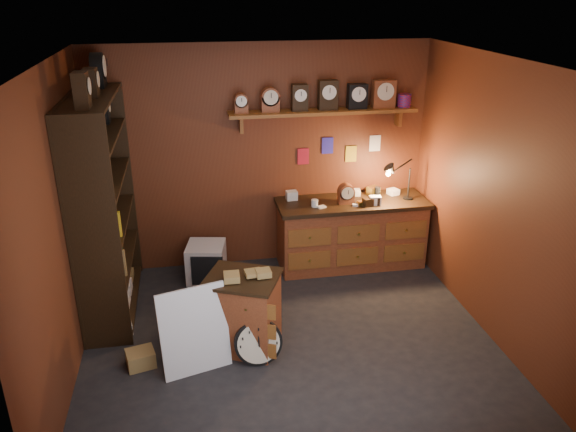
# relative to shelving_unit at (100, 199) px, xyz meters

# --- Properties ---
(floor) EXTENTS (4.00, 4.00, 0.00)m
(floor) POSITION_rel_shelving_unit_xyz_m (1.79, -0.98, -1.25)
(floor) COLOR black
(floor) RESTS_ON ground
(room_shell) EXTENTS (4.02, 3.62, 2.71)m
(room_shell) POSITION_rel_shelving_unit_xyz_m (1.84, -0.87, 0.47)
(room_shell) COLOR #5A2915
(room_shell) RESTS_ON ground
(shelving_unit) EXTENTS (0.47, 1.60, 2.58)m
(shelving_unit) POSITION_rel_shelving_unit_xyz_m (0.00, 0.00, 0.00)
(shelving_unit) COLOR black
(shelving_unit) RESTS_ON ground
(workbench) EXTENTS (1.84, 0.66, 1.36)m
(workbench) POSITION_rel_shelving_unit_xyz_m (2.84, 0.49, -0.78)
(workbench) COLOR brown
(workbench) RESTS_ON ground
(low_cabinet) EXTENTS (0.83, 0.78, 0.85)m
(low_cabinet) POSITION_rel_shelving_unit_xyz_m (1.34, -1.00, -0.84)
(low_cabinet) COLOR brown
(low_cabinet) RESTS_ON ground
(big_round_clock) EXTENTS (0.45, 0.16, 0.45)m
(big_round_clock) POSITION_rel_shelving_unit_xyz_m (1.44, -1.29, -1.03)
(big_round_clock) COLOR black
(big_round_clock) RESTS_ON ground
(white_panel) EXTENTS (0.65, 0.34, 0.83)m
(white_panel) POSITION_rel_shelving_unit_xyz_m (0.87, -1.27, -1.25)
(white_panel) COLOR silver
(white_panel) RESTS_ON ground
(mini_fridge) EXTENTS (0.51, 0.53, 0.45)m
(mini_fridge) POSITION_rel_shelving_unit_xyz_m (1.04, 0.41, -1.03)
(mini_fridge) COLOR silver
(mini_fridge) RESTS_ON ground
(floor_box_a) EXTENTS (0.29, 0.27, 0.15)m
(floor_box_a) POSITION_rel_shelving_unit_xyz_m (0.36, -1.14, -1.18)
(floor_box_a) COLOR olive
(floor_box_a) RESTS_ON ground
(floor_box_b) EXTENTS (0.22, 0.25, 0.11)m
(floor_box_b) POSITION_rel_shelving_unit_xyz_m (0.14, -0.54, -1.20)
(floor_box_b) COLOR white
(floor_box_b) RESTS_ON ground
(floor_box_c) EXTENTS (0.27, 0.23, 0.20)m
(floor_box_c) POSITION_rel_shelving_unit_xyz_m (0.99, -0.64, -1.15)
(floor_box_c) COLOR olive
(floor_box_c) RESTS_ON ground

